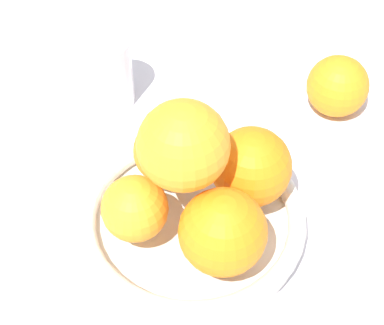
# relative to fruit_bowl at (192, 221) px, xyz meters

# --- Properties ---
(ground_plane) EXTENTS (4.00, 4.00, 0.00)m
(ground_plane) POSITION_rel_fruit_bowl_xyz_m (0.00, 0.00, -0.02)
(ground_plane) COLOR silver
(fruit_bowl) EXTENTS (0.23, 0.23, 0.03)m
(fruit_bowl) POSITION_rel_fruit_bowl_xyz_m (0.00, 0.00, 0.00)
(fruit_bowl) COLOR silver
(fruit_bowl) RESTS_ON ground_plane
(orange_pile) EXTENTS (0.19, 0.18, 0.14)m
(orange_pile) POSITION_rel_fruit_bowl_xyz_m (0.01, 0.00, 0.07)
(orange_pile) COLOR orange
(orange_pile) RESTS_ON fruit_bowl
(stray_orange) EXTENTS (0.07, 0.07, 0.07)m
(stray_orange) POSITION_rel_fruit_bowl_xyz_m (-0.01, 0.25, 0.02)
(stray_orange) COLOR orange
(stray_orange) RESTS_ON ground_plane
(drinking_glass) EXTENTS (0.07, 0.07, 0.09)m
(drinking_glass) POSITION_rel_fruit_bowl_xyz_m (-0.22, 0.07, 0.03)
(drinking_glass) COLOR white
(drinking_glass) RESTS_ON ground_plane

